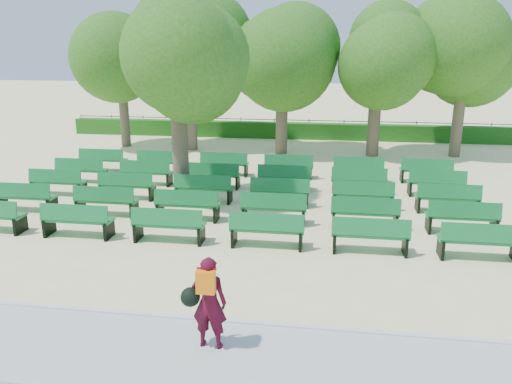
{
  "coord_description": "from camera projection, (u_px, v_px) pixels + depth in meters",
  "views": [
    {
      "loc": [
        2.15,
        -14.48,
        5.07
      ],
      "look_at": [
        0.17,
        -1.0,
        1.1
      ],
      "focal_mm": 35.0,
      "sensor_mm": 36.0,
      "label": 1
    }
  ],
  "objects": [
    {
      "name": "curb",
      "position": [
        207.0,
        320.0,
        9.52
      ],
      "size": [
        30.0,
        0.12,
        0.1
      ],
      "primitive_type": "cube",
      "color": "silver",
      "rests_on": "ground"
    },
    {
      "name": "tree_line",
      "position": [
        284.0,
        152.0,
        24.97
      ],
      "size": [
        21.8,
        6.8,
        7.04
      ],
      "primitive_type": null,
      "color": "#30661B",
      "rests_on": "ground"
    },
    {
      "name": "tree_among",
      "position": [
        177.0,
        74.0,
        16.24
      ],
      "size": [
        4.42,
        4.42,
        6.23
      ],
      "color": "brown",
      "rests_on": "ground"
    },
    {
      "name": "bench_array",
      "position": [
        242.0,
        200.0,
        16.8
      ],
      "size": [
        1.98,
        0.73,
        1.23
      ],
      "rotation": [
        0.0,
        0.0,
        0.06
      ],
      "color": "#136E31",
      "rests_on": "ground"
    },
    {
      "name": "paving",
      "position": [
        191.0,
        357.0,
        8.43
      ],
      "size": [
        30.0,
        2.2,
        0.06
      ],
      "primitive_type": "cube",
      "color": "#B7B6B2",
      "rests_on": "ground"
    },
    {
      "name": "fence",
      "position": [
        291.0,
        137.0,
        29.15
      ],
      "size": [
        26.0,
        0.1,
        1.02
      ],
      "primitive_type": null,
      "color": "black",
      "rests_on": "ground"
    },
    {
      "name": "hedge",
      "position": [
        291.0,
        131.0,
        28.64
      ],
      "size": [
        26.0,
        0.7,
        0.9
      ],
      "primitive_type": "cube",
      "color": "#1D5816",
      "rests_on": "ground"
    },
    {
      "name": "ground",
      "position": [
        255.0,
        217.0,
        15.47
      ],
      "size": [
        120.0,
        120.0,
        0.0
      ],
      "primitive_type": "plane",
      "color": "beige"
    },
    {
      "name": "person",
      "position": [
        208.0,
        301.0,
        8.45
      ],
      "size": [
        0.79,
        0.48,
        1.67
      ],
      "rotation": [
        0.0,
        0.0,
        3.09
      ],
      "color": "#400919",
      "rests_on": "ground"
    }
  ]
}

